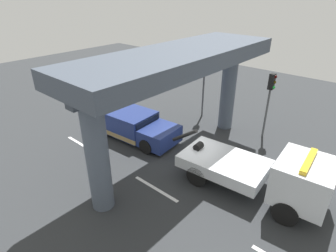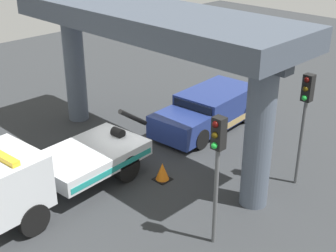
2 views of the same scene
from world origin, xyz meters
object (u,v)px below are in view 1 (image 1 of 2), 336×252
object	(u,v)px
tow_truck_white	(266,173)
traffic_light_near	(204,76)
traffic_light_far	(270,92)
towed_van_green	(133,125)
traffic_cone_orange	(213,146)

from	to	relation	value
tow_truck_white	traffic_light_near	distance (m)	8.69
traffic_light_far	towed_van_green	bearing A→B (deg)	-138.66
tow_truck_white	traffic_light_far	bearing A→B (deg)	114.12
towed_van_green	traffic_light_far	world-z (taller)	traffic_light_far
towed_van_green	traffic_light_far	xyz separation A→B (m)	(5.92, 5.21, 2.09)
traffic_light_far	tow_truck_white	bearing A→B (deg)	-65.88
towed_van_green	traffic_light_near	bearing A→B (deg)	74.77
traffic_light_far	traffic_cone_orange	bearing A→B (deg)	-111.59
traffic_light_near	traffic_cone_orange	bearing A→B (deg)	-47.99
traffic_light_far	traffic_cone_orange	distance (m)	4.52
tow_truck_white	traffic_cone_orange	xyz separation A→B (m)	(-3.67, 1.67, -0.89)
towed_van_green	traffic_cone_orange	xyz separation A→B (m)	(4.54, 1.73, -0.47)
tow_truck_white	traffic_light_far	world-z (taller)	traffic_light_far
tow_truck_white	towed_van_green	xyz separation A→B (m)	(-8.22, -0.07, -0.42)
tow_truck_white	traffic_light_far	distance (m)	5.87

